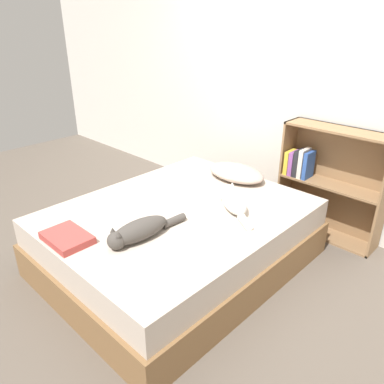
{
  "coord_description": "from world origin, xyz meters",
  "views": [
    {
      "loc": [
        1.87,
        -1.79,
        1.85
      ],
      "look_at": [
        0.0,
        0.15,
        0.6
      ],
      "focal_mm": 35.0,
      "sensor_mm": 36.0,
      "label": 1
    }
  ],
  "objects": [
    {
      "name": "cat_light",
      "position": [
        0.29,
        0.31,
        0.56
      ],
      "size": [
        0.5,
        0.38,
        0.16
      ],
      "rotation": [
        0.0,
        0.0,
        2.57
      ],
      "color": "white",
      "rests_on": "bed"
    },
    {
      "name": "blanket_fold",
      "position": [
        -0.21,
        -0.83,
        0.52
      ],
      "size": [
        0.34,
        0.24,
        0.05
      ],
      "color": "#B2423D",
      "rests_on": "bed"
    },
    {
      "name": "bed",
      "position": [
        0.0,
        0.0,
        0.25
      ],
      "size": [
        1.58,
        2.01,
        0.5
      ],
      "color": "brown",
      "rests_on": "ground_plane"
    },
    {
      "name": "ground_plane",
      "position": [
        0.0,
        0.0,
        0.0
      ],
      "size": [
        8.0,
        8.0,
        0.0
      ],
      "primitive_type": "plane",
      "color": "brown"
    },
    {
      "name": "pillow",
      "position": [
        -0.06,
        0.8,
        0.56
      ],
      "size": [
        0.57,
        0.35,
        0.12
      ],
      "color": "#B29E8E",
      "rests_on": "bed"
    },
    {
      "name": "wall_back",
      "position": [
        0.0,
        1.44,
        1.25
      ],
      "size": [
        8.0,
        0.06,
        2.5
      ],
      "color": "silver",
      "rests_on": "ground_plane"
    },
    {
      "name": "bookshelf",
      "position": [
        0.6,
        1.31,
        0.53
      ],
      "size": [
        0.93,
        0.26,
        1.02
      ],
      "color": "#8E6B47",
      "rests_on": "ground_plane"
    },
    {
      "name": "cat_dark",
      "position": [
        0.12,
        -0.49,
        0.57
      ],
      "size": [
        0.19,
        0.63,
        0.15
      ],
      "rotation": [
        0.0,
        0.0,
        4.65
      ],
      "color": "#47423D",
      "rests_on": "bed"
    }
  ]
}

